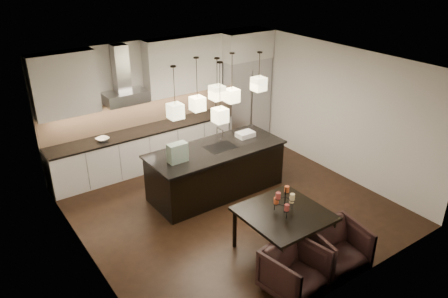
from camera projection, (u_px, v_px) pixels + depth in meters
floor at (230, 206)px, 8.52m from camera, size 5.50×5.50×0.02m
ceiling at (231, 64)px, 7.31m from camera, size 5.50×5.50×0.02m
wall_back at (160, 100)px, 9.96m from camera, size 5.50×0.02×2.80m
wall_front at (350, 209)px, 5.87m from camera, size 5.50×0.02×2.80m
wall_left at (80, 184)px, 6.48m from camera, size 0.02×5.50×2.80m
wall_right at (335, 110)px, 9.35m from camera, size 0.02×5.50×2.80m
refrigerator at (243, 101)px, 10.91m from camera, size 1.20×0.72×2.15m
fridge_panel at (244, 45)px, 10.31m from camera, size 1.26×0.72×0.65m
lower_cabinets at (144, 150)px, 9.80m from camera, size 4.21×0.62×0.88m
countertop at (143, 131)px, 9.61m from camera, size 4.21×0.66×0.04m
backsplash at (136, 113)px, 9.69m from camera, size 4.21×0.02×0.63m
upper_cab_left at (64, 85)px, 8.40m from camera, size 1.25×0.35×1.25m
upper_cab_right at (184, 65)px, 9.78m from camera, size 1.85×0.35×1.25m
hood_canopy at (126, 97)px, 9.14m from camera, size 0.90×0.52×0.24m
hood_chimney at (121, 68)px, 8.96m from camera, size 0.30×0.28×0.96m
fruit_bowl at (103, 139)px, 9.06m from camera, size 0.33×0.33×0.06m
island_body at (216, 171)px, 8.82m from camera, size 2.68×1.10×0.94m
island_top at (216, 149)px, 8.61m from camera, size 2.77×1.19×0.04m
faucet at (217, 136)px, 8.65m from camera, size 0.11×0.26×0.41m
tote_bag at (178, 153)px, 7.99m from camera, size 0.37×0.20×0.36m
food_container at (245, 134)px, 9.08m from camera, size 0.37×0.26×0.11m
dining_table at (283, 232)px, 7.09m from camera, size 1.28×1.28×0.77m
candelabra at (285, 200)px, 6.83m from camera, size 0.37×0.37×0.45m
candle_a at (292, 200)px, 6.92m from camera, size 0.08×0.08×0.10m
candle_b at (276, 201)px, 6.90m from camera, size 0.08×0.08×0.10m
candle_c at (287, 208)px, 6.72m from camera, size 0.08×0.08×0.10m
candle_d at (287, 189)px, 6.91m from camera, size 0.08×0.08×0.10m
candle_e at (278, 196)px, 6.73m from camera, size 0.08×0.08×0.10m
candle_f at (292, 197)px, 6.69m from camera, size 0.08×0.08×0.10m
armchair_left at (294, 271)px, 6.29m from camera, size 0.90×0.92×0.73m
armchair_right at (338, 248)px, 6.76m from camera, size 0.91×0.93×0.74m
pendant_a at (175, 111)px, 7.57m from camera, size 0.24×0.24×0.26m
pendant_b at (197, 104)px, 8.16m from camera, size 0.24×0.24×0.26m
pendant_c at (217, 93)px, 8.01m from camera, size 0.24×0.24×0.26m
pendant_d at (232, 96)px, 8.46m from camera, size 0.24×0.24×0.26m
pendant_e at (259, 84)px, 8.44m from camera, size 0.24×0.24×0.26m
pendant_f at (220, 115)px, 7.90m from camera, size 0.24×0.24×0.26m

